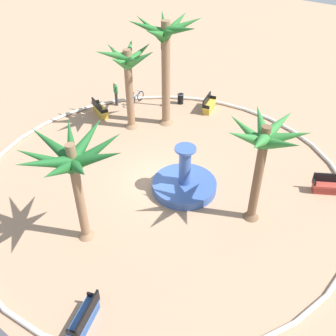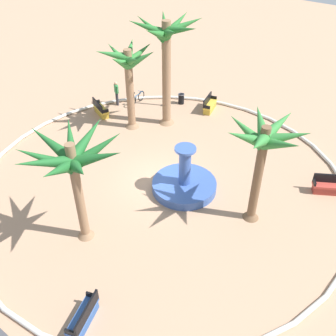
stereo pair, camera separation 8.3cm
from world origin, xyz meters
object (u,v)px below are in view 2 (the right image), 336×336
at_px(trash_bin, 181,98).
at_px(palm_tree_far_side, 128,68).
at_px(bench_east, 329,187).
at_px(bench_west, 101,110).
at_px(fountain, 184,184).
at_px(bicycle_red_frame, 137,98).
at_px(palm_tree_near_fountain, 263,146).
at_px(person_cyclist_helmet, 117,92).
at_px(palm_tree_by_curb, 167,46).
at_px(bench_southeast, 210,106).
at_px(palm_tree_mid_plaza, 72,162).
at_px(lamppost, 165,69).
at_px(bench_north, 84,318).

bearing_deg(trash_bin, palm_tree_far_side, 80.93).
height_order(bench_east, bench_west, same).
height_order(fountain, palm_tree_far_side, palm_tree_far_side).
bearing_deg(trash_bin, bicycle_red_frame, 36.35).
xyz_separation_m(palm_tree_near_fountain, person_cyclist_helmet, (12.51, -4.48, -3.03)).
bearing_deg(fountain, palm_tree_by_curb, -45.53).
distance_m(bench_east, bench_southeast, 9.97).
xyz_separation_m(palm_tree_mid_plaza, person_cyclist_helmet, (7.20, -9.88, -3.09)).
height_order(palm_tree_mid_plaza, person_cyclist_helmet, palm_tree_mid_plaza).
bearing_deg(palm_tree_far_side, palm_tree_by_curb, -131.12).
xyz_separation_m(palm_tree_mid_plaza, bench_east, (-7.58, -9.31, -3.70)).
bearing_deg(fountain, bench_southeast, -66.75).
relative_size(palm_tree_near_fountain, person_cyclist_helmet, 3.02).
height_order(bench_southeast, lamppost, lamppost).
height_order(palm_tree_far_side, person_cyclist_helmet, palm_tree_far_side).
xyz_separation_m(palm_tree_near_fountain, bench_southeast, (6.98, -7.61, -3.64)).
xyz_separation_m(palm_tree_by_curb, bench_north, (-6.04, 12.90, -4.67)).
bearing_deg(bench_east, bench_north, 69.70).
bearing_deg(bench_west, person_cyclist_helmet, -87.03).
xyz_separation_m(bench_west, trash_bin, (-3.35, -4.48, 0.04)).
relative_size(palm_tree_near_fountain, bench_east, 3.16).
xyz_separation_m(palm_tree_mid_plaza, palm_tree_far_side, (4.46, -8.28, -0.18)).
height_order(bicycle_red_frame, person_cyclist_helmet, person_cyclist_helmet).
xyz_separation_m(palm_tree_far_side, bench_north, (-7.51, 11.21, -3.52)).
height_order(fountain, bench_east, fountain).
distance_m(palm_tree_near_fountain, person_cyclist_helmet, 13.63).
bearing_deg(trash_bin, palm_tree_mid_plaza, 106.54).
bearing_deg(bicycle_red_frame, palm_tree_by_curb, 164.89).
distance_m(lamppost, trash_bin, 2.55).
bearing_deg(palm_tree_mid_plaza, person_cyclist_helmet, -53.93).
distance_m(fountain, bench_southeast, 8.50).
relative_size(palm_tree_near_fountain, bench_north, 3.08).
xyz_separation_m(bench_east, bench_west, (14.69, 1.12, 0.00)).
bearing_deg(palm_tree_near_fountain, palm_tree_mid_plaza, 45.51).
xyz_separation_m(palm_tree_near_fountain, bench_north, (2.26, 8.34, -3.64)).
bearing_deg(lamppost, bench_southeast, -155.52).
height_order(bench_east, bench_southeast, same).
relative_size(palm_tree_mid_plaza, bench_east, 3.13).
bearing_deg(person_cyclist_helmet, fountain, 152.24).
bearing_deg(palm_tree_near_fountain, bench_north, 74.83).
distance_m(bench_north, lamppost, 16.65).
bearing_deg(palm_tree_near_fountain, palm_tree_far_side, -16.38).
bearing_deg(bench_west, palm_tree_by_curb, -156.67).
bearing_deg(lamppost, palm_tree_near_fountain, 146.96).
bearing_deg(bench_west, bicycle_red_frame, -108.19).
bearing_deg(bench_west, bench_southeast, -138.41).
bearing_deg(person_cyclist_helmet, bench_east, 177.77).
bearing_deg(lamppost, palm_tree_far_side, 89.72).
bearing_deg(bench_east, bicycle_red_frame, -6.35).
distance_m(palm_tree_by_curb, bench_west, 6.48).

